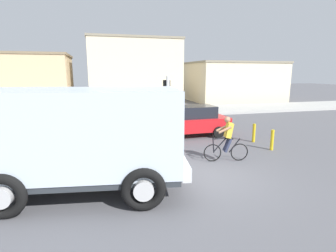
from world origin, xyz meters
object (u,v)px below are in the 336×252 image
bollard_near (272,140)px  cyclist (227,139)px  truck_foreground (84,134)px  car_red_near (191,121)px  bollard_far (254,133)px  pedestrian_near_kerb (125,115)px  traffic_light_pole (167,106)px

bollard_near → cyclist: bearing=-162.5°
truck_foreground → car_red_near: (5.14, 5.57, -0.85)m
car_red_near → bollard_far: car_red_near is taller
cyclist → pedestrian_near_kerb: (-3.12, 7.04, -0.02)m
bollard_near → traffic_light_pole: bearing=179.4°
car_red_near → pedestrian_near_kerb: (-3.21, 2.81, 0.03)m
car_red_near → bollard_near: size_ratio=4.48×
truck_foreground → car_red_near: truck_foreground is taller
truck_foreground → traffic_light_pole: (2.95, 2.21, 0.40)m
cyclist → car_red_near: cyclist is taller
car_red_near → pedestrian_near_kerb: 4.27m
car_red_near → cyclist: bearing=-91.3°
cyclist → bollard_far: cyclist is taller
cyclist → traffic_light_pole: bearing=157.4°
truck_foreground → bollard_far: truck_foreground is taller
bollard_far → cyclist: bearing=-139.6°
cyclist → pedestrian_near_kerb: 7.70m
traffic_light_pole → bollard_near: size_ratio=3.56×
traffic_light_pole → car_red_near: traffic_light_pole is taller
car_red_near → bollard_far: (2.51, -2.01, -0.37)m
traffic_light_pole → bollard_near: (4.70, -0.05, -1.62)m
traffic_light_pole → pedestrian_near_kerb: size_ratio=1.98×
bollard_near → bollard_far: size_ratio=1.00×
cyclist → traffic_light_pole: 2.57m
bollard_far → pedestrian_near_kerb: bearing=139.9°
pedestrian_near_kerb → bollard_far: pedestrian_near_kerb is taller
traffic_light_pole → pedestrian_near_kerb: 6.38m
bollard_far → traffic_light_pole: bearing=-164.0°
traffic_light_pole → bollard_far: size_ratio=3.56×
truck_foreground → bollard_near: (7.66, 2.16, -1.22)m
traffic_light_pole → cyclist: bearing=-22.6°
pedestrian_near_kerb → traffic_light_pole: bearing=-80.6°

